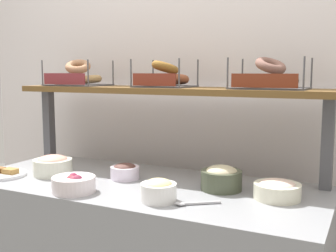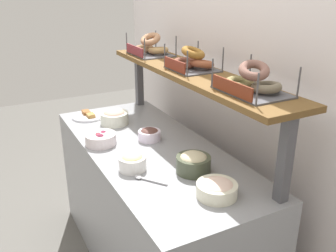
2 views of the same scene
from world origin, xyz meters
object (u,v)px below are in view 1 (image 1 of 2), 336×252
bowl_beet_salad (74,184)px  bowl_lox_spread (53,165)px  bowl_potato_salad (277,189)px  bowl_tuna_salad (221,178)px  bowl_egg_salad (159,190)px  serving_plate_white (3,174)px  bowl_chocolate_spread (125,171)px  bagel_basket_cinnamon_raisin (165,78)px  bagel_basket_everything (78,77)px  serving_spoon_near_plate (190,203)px  bagel_basket_poppy (269,79)px

bowl_beet_salad → bowl_lox_spread: size_ratio=0.97×
bowl_potato_salad → bowl_beet_salad: bearing=-160.4°
bowl_tuna_salad → bowl_potato_salad: bearing=-5.9°
bowl_potato_salad → bowl_lox_spread: bowl_lox_spread is taller
bowl_beet_salad → bowl_tuna_salad: 0.63m
bowl_egg_salad → serving_plate_white: 0.87m
bowl_lox_spread → bowl_chocolate_spread: bearing=14.6°
bowl_potato_salad → bowl_lox_spread: 1.08m
bagel_basket_cinnamon_raisin → bowl_beet_salad: bearing=-108.0°
serving_plate_white → bagel_basket_everything: bearing=74.4°
bowl_potato_salad → serving_plate_white: bearing=-170.3°
bowl_tuna_salad → bagel_basket_everything: bearing=167.9°
bagel_basket_everything → bowl_potato_salad: bearing=-10.8°
bowl_chocolate_spread → bowl_potato_salad: size_ratio=0.73×
serving_plate_white → bowl_chocolate_spread: bearing=21.3°
bowl_beet_salad → bowl_egg_salad: 0.39m
serving_spoon_near_plate → bagel_basket_poppy: bagel_basket_poppy is taller
bowl_potato_salad → bagel_basket_poppy: bagel_basket_poppy is taller
bowl_lox_spread → bagel_basket_cinnamon_raisin: bagel_basket_cinnamon_raisin is taller
bowl_lox_spread → serving_plate_white: 0.24m
bowl_lox_spread → bagel_basket_everything: bearing=104.4°
bowl_tuna_salad → bowl_lox_spread: bearing=-171.9°
bowl_lox_spread → bowl_tuna_salad: (0.83, 0.12, 0.00)m
serving_plate_white → bowl_egg_salad: bearing=-1.3°
bowl_potato_salad → bowl_tuna_salad: 0.25m
bowl_chocolate_spread → bowl_lox_spread: size_ratio=0.73×
bowl_beet_salad → bowl_potato_salad: bearing=19.6°
serving_plate_white → bagel_basket_cinnamon_raisin: 0.93m
bagel_basket_poppy → bowl_beet_salad: bearing=-143.3°
bowl_chocolate_spread → bowl_lox_spread: bowl_lox_spread is taller
bowl_potato_salad → bagel_basket_cinnamon_raisin: bearing=159.1°
bowl_chocolate_spread → bowl_egg_salad: bearing=-38.1°
bowl_beet_salad → bowl_lox_spread: 0.34m
bagel_basket_poppy → bowl_lox_spread: bearing=-161.4°
bowl_potato_salad → bagel_basket_poppy: 0.51m
bowl_potato_salad → serving_spoon_near_plate: bearing=-141.1°
bowl_potato_salad → serving_plate_white: size_ratio=0.85×
serving_spoon_near_plate → bowl_beet_salad: bearing=-173.8°
bowl_chocolate_spread → bowl_lox_spread: (-0.36, -0.09, 0.01)m
serving_spoon_near_plate → bagel_basket_everything: bearing=152.9°
bowl_egg_salad → bagel_basket_cinnamon_raisin: (-0.21, 0.48, 0.43)m
bagel_basket_everything → bagel_basket_poppy: 1.06m
bowl_beet_salad → bowl_tuna_salad: bowl_tuna_salad is taller
bagel_basket_everything → bowl_tuna_salad: bearing=-12.1°
bagel_basket_everything → bagel_basket_poppy: bearing=0.8°
bowl_chocolate_spread → bowl_tuna_salad: size_ratio=0.78×
bowl_lox_spread → bagel_basket_poppy: bearing=18.6°
serving_spoon_near_plate → bagel_basket_cinnamon_raisin: bearing=126.5°
bowl_chocolate_spread → bagel_basket_everything: bagel_basket_everything is taller
bowl_beet_salad → bagel_basket_poppy: 0.98m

